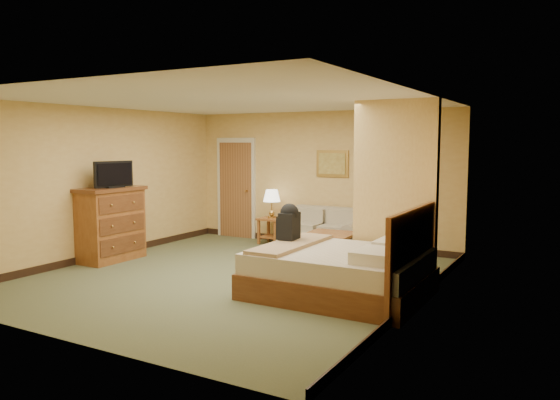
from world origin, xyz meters
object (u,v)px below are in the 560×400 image
Objects in this scene: coffee_table at (330,241)px; bed at (343,271)px; loveseat at (323,236)px; dresser at (111,224)px.

bed reaches higher than coffee_table.
coffee_table is at bearing -58.15° from loveseat.
bed is (0.98, -1.74, -0.03)m from coffee_table.
dresser is 4.30m from bed.
loveseat is 3.09m from bed.
loveseat reaches higher than coffee_table.
dresser reaches higher than loveseat.
dresser is 0.57× the size of bed.
coffee_table is 2.00m from bed.
coffee_table is at bearing 119.25° from bed.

